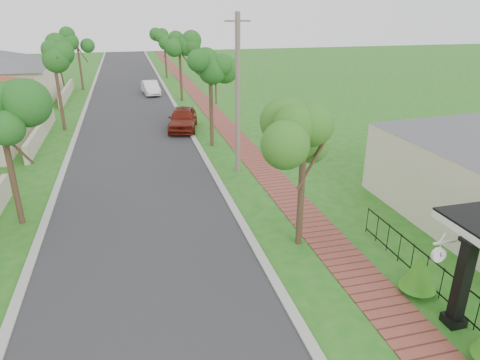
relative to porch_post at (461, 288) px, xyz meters
name	(u,v)px	position (x,y,z in m)	size (l,w,h in m)	color
ground	(275,328)	(-4.55, 1.00, -1.12)	(160.00, 160.00, 0.00)	#1E6217
road	(134,133)	(-7.55, 21.00, -1.12)	(7.00, 120.00, 0.02)	#28282B
kerb_right	(189,129)	(-3.90, 21.00, -1.12)	(0.30, 120.00, 0.10)	#9E9E99
kerb_left	(75,137)	(-11.20, 21.00, -1.12)	(0.30, 120.00, 0.10)	#9E9E99
sidewalk	(226,127)	(-1.30, 21.00, -1.12)	(1.50, 120.00, 0.03)	brown
porch_post	(461,288)	(0.00, 0.00, 0.00)	(0.48, 0.48, 2.52)	black
picket_fence	(442,282)	(0.35, 1.00, -0.59)	(0.03, 8.02, 1.00)	black
street_trees	(127,52)	(-7.42, 27.84, 3.42)	(10.70, 37.65, 5.89)	#382619
parked_car_red	(183,119)	(-4.25, 21.07, -0.37)	(1.77, 4.41, 1.50)	maroon
parked_car_white	(151,88)	(-5.55, 34.57, -0.49)	(1.34, 3.86, 1.27)	white
near_tree	(304,141)	(-2.35, 4.90, 2.59)	(1.82, 1.82, 4.68)	#382619
utility_pole	(238,95)	(-2.62, 12.41, 2.71)	(1.20, 0.24, 7.54)	#6D5F55
station_clock	(439,254)	(-0.49, 0.40, 0.83)	(0.67, 0.13, 0.57)	white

